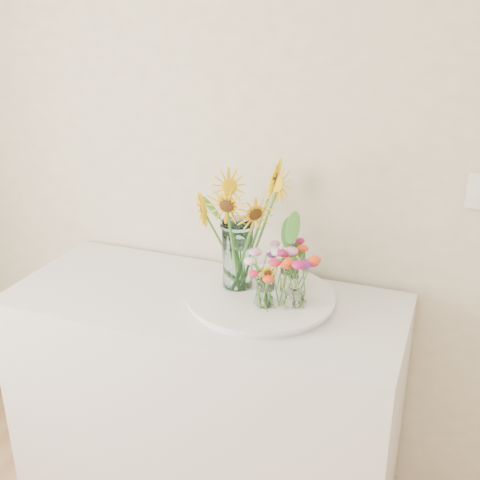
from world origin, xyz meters
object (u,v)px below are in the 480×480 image
(tray, at_px, (261,299))
(small_vase_c, at_px, (289,276))
(small_vase_a, at_px, (265,293))
(small_vase_b, at_px, (294,291))
(counter, at_px, (207,403))
(mason_jar, at_px, (238,254))

(tray, height_order, small_vase_c, small_vase_c)
(small_vase_a, xyz_separation_m, small_vase_b, (0.09, 0.04, 0.00))
(counter, distance_m, small_vase_b, 0.62)
(small_vase_c, bearing_deg, small_vase_b, -65.19)
(small_vase_a, relative_size, small_vase_c, 0.91)
(counter, distance_m, mason_jar, 0.61)
(tray, distance_m, small_vase_c, 0.13)
(small_vase_a, xyz_separation_m, small_vase_c, (0.04, 0.14, 0.01))
(small_vase_b, bearing_deg, small_vase_a, -158.22)
(counter, distance_m, small_vase_c, 0.61)
(mason_jar, xyz_separation_m, small_vase_a, (0.14, -0.10, -0.07))
(small_vase_a, bearing_deg, tray, 119.82)
(small_vase_b, bearing_deg, counter, -178.18)
(small_vase_a, distance_m, small_vase_b, 0.10)
(tray, distance_m, mason_jar, 0.18)
(tray, bearing_deg, small_vase_a, -60.18)
(counter, bearing_deg, tray, 11.90)
(small_vase_b, bearing_deg, small_vase_c, 114.81)
(small_vase_c, bearing_deg, counter, -157.21)
(tray, relative_size, small_vase_b, 4.37)
(counter, height_order, small_vase_c, small_vase_c)
(mason_jar, relative_size, small_vase_b, 2.24)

